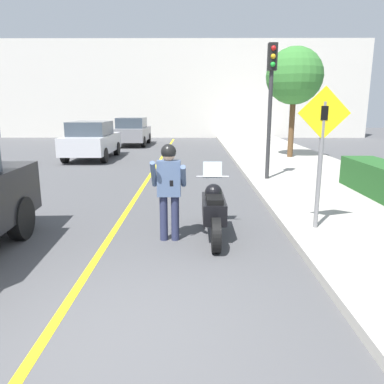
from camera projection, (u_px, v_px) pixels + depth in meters
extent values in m
plane|color=#4C4C4F|center=(108.00, 328.00, 3.97)|extent=(80.00, 80.00, 0.00)
cube|color=#ADA89E|center=(379.00, 216.00, 7.82)|extent=(4.40, 44.00, 0.14)
cube|color=yellow|center=(136.00, 196.00, 9.82)|extent=(0.12, 36.00, 0.01)
cube|color=beige|center=(182.00, 90.00, 28.53)|extent=(28.00, 1.20, 7.20)
cylinder|color=black|center=(216.00, 235.00, 6.00)|extent=(0.14, 0.57, 0.57)
cylinder|color=black|center=(212.00, 209.00, 7.55)|extent=(0.14, 0.57, 0.57)
cube|color=black|center=(214.00, 208.00, 6.72)|extent=(0.40, 1.09, 0.36)
sphere|color=black|center=(213.00, 192.00, 6.81)|extent=(0.32, 0.32, 0.32)
cube|color=black|center=(215.00, 200.00, 6.43)|extent=(0.28, 0.48, 0.10)
cylinder|color=silver|center=(213.00, 177.00, 7.15)|extent=(0.62, 0.03, 0.03)
cube|color=silver|center=(212.00, 170.00, 7.19)|extent=(0.36, 0.12, 0.31)
cylinder|color=#282D4C|center=(164.00, 218.00, 6.54)|extent=(0.14, 0.14, 0.80)
cylinder|color=#282D4C|center=(175.00, 218.00, 6.54)|extent=(0.14, 0.14, 0.80)
cube|color=slate|center=(169.00, 178.00, 6.38)|extent=(0.40, 0.22, 0.61)
cylinder|color=slate|center=(154.00, 174.00, 6.26)|extent=(0.09, 0.37, 0.48)
cylinder|color=slate|center=(183.00, 176.00, 6.25)|extent=(0.09, 0.43, 0.43)
sphere|color=tan|center=(169.00, 155.00, 6.29)|extent=(0.22, 0.22, 0.22)
sphere|color=black|center=(169.00, 152.00, 6.28)|extent=(0.26, 0.26, 0.26)
cube|color=black|center=(171.00, 183.00, 6.11)|extent=(0.06, 0.05, 0.11)
cylinder|color=black|center=(21.00, 218.00, 6.60)|extent=(0.26, 0.77, 0.76)
cylinder|color=slate|center=(320.00, 167.00, 6.61)|extent=(0.08, 0.08, 2.24)
cube|color=yellow|center=(324.00, 113.00, 6.39)|extent=(0.91, 0.02, 0.91)
cube|color=black|center=(325.00, 113.00, 6.37)|extent=(0.12, 0.01, 0.24)
cylinder|color=#2D2D30|center=(270.00, 113.00, 11.12)|extent=(0.12, 0.12, 3.94)
cube|color=black|center=(272.00, 57.00, 10.75)|extent=(0.26, 0.22, 0.76)
sphere|color=red|center=(274.00, 48.00, 10.58)|extent=(0.14, 0.14, 0.14)
sphere|color=gold|center=(273.00, 56.00, 10.63)|extent=(0.14, 0.14, 0.14)
sphere|color=green|center=(273.00, 64.00, 10.68)|extent=(0.14, 0.14, 0.14)
cylinder|color=brown|center=(291.00, 127.00, 16.32)|extent=(0.24, 0.24, 2.61)
sphere|color=#387A33|center=(294.00, 76.00, 15.84)|extent=(2.40, 2.40, 2.40)
cylinder|color=black|center=(83.00, 149.00, 18.22)|extent=(0.22, 0.64, 0.64)
cylinder|color=black|center=(117.00, 149.00, 18.21)|extent=(0.22, 0.64, 0.64)
cylinder|color=black|center=(65.00, 155.00, 15.68)|extent=(0.22, 0.64, 0.64)
cylinder|color=black|center=(104.00, 155.00, 15.67)|extent=(0.22, 0.64, 0.64)
cube|color=silver|center=(92.00, 143.00, 16.86)|extent=(1.80, 4.20, 0.76)
cube|color=#38424C|center=(90.00, 128.00, 16.54)|extent=(1.58, 2.18, 0.60)
cylinder|color=black|center=(123.00, 138.00, 24.32)|extent=(0.22, 0.64, 0.64)
cylinder|color=black|center=(149.00, 138.00, 24.31)|extent=(0.22, 0.64, 0.64)
cylinder|color=black|center=(115.00, 142.00, 21.78)|extent=(0.22, 0.64, 0.64)
cylinder|color=black|center=(143.00, 142.00, 21.77)|extent=(0.22, 0.64, 0.64)
cube|color=gray|center=(133.00, 134.00, 22.96)|extent=(1.80, 4.20, 0.76)
cube|color=#38424C|center=(132.00, 123.00, 22.64)|extent=(1.58, 2.18, 0.60)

